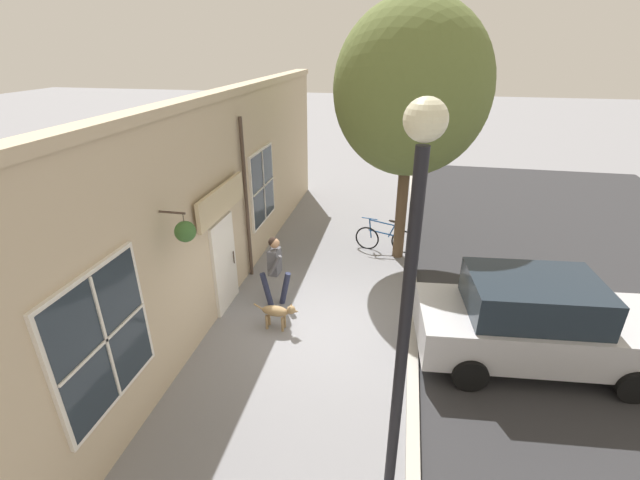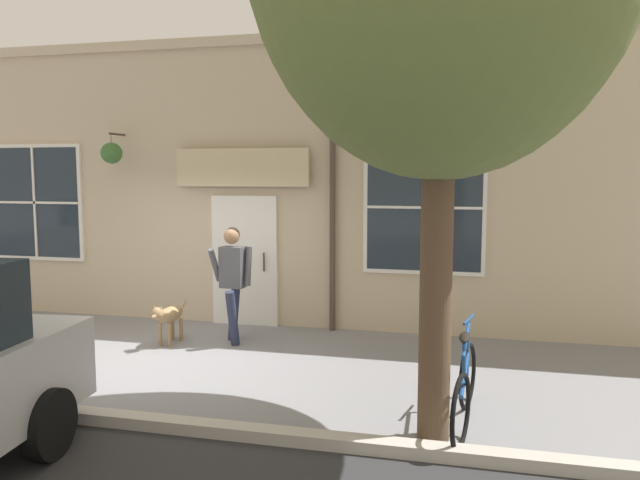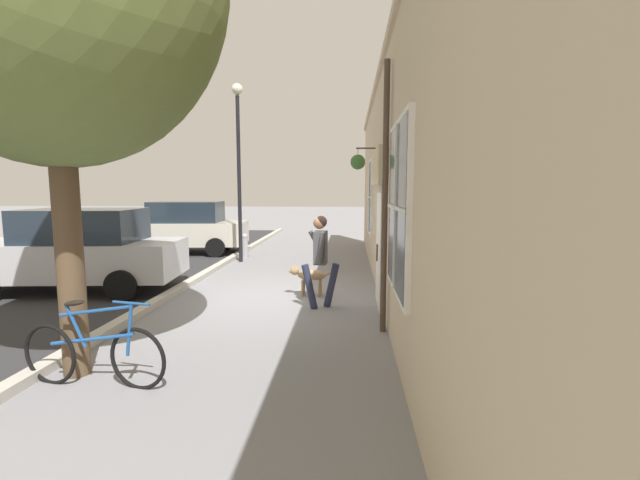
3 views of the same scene
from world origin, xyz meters
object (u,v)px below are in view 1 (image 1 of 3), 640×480
dog_on_leash (278,312)px  street_tree_by_curb (410,94)px  leaning_bicycle (385,238)px  parked_car_mid_block (536,322)px  pedestrian_walking (275,265)px  street_lamp (406,316)px

dog_on_leash → street_tree_by_curb: street_tree_by_curb is taller
leaning_bicycle → parked_car_mid_block: parked_car_mid_block is taller
street_tree_by_curb → leaning_bicycle: 4.00m
pedestrian_walking → dog_on_leash: pedestrian_walking is taller
pedestrian_walking → street_lamp: size_ratio=0.33×
pedestrian_walking → parked_car_mid_block: bearing=-10.1°
parked_car_mid_block → street_lamp: (-2.49, -3.90, 2.47)m
leaning_bicycle → parked_car_mid_block: size_ratio=0.39×
leaning_bicycle → street_lamp: bearing=-86.9°
pedestrian_walking → parked_car_mid_block: parked_car_mid_block is taller
dog_on_leash → pedestrian_walking: bearing=108.8°
dog_on_leash → street_tree_by_curb: 6.02m
pedestrian_walking → leaning_bicycle: size_ratio=0.98×
pedestrian_walking → street_lamp: 6.01m
pedestrian_walking → street_tree_by_curb: street_tree_by_curb is taller
leaning_bicycle → parked_car_mid_block: (2.94, -4.23, 0.50)m
street_tree_by_curb → parked_car_mid_block: size_ratio=1.48×
pedestrian_walking → parked_car_mid_block: (5.21, -0.93, -0.14)m
street_tree_by_curb → street_lamp: (0.09, -7.86, -1.01)m
street_tree_by_curb → street_lamp: size_ratio=1.27×
dog_on_leash → leaning_bicycle: 4.63m
leaning_bicycle → street_lamp: (0.44, -8.13, 2.97)m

